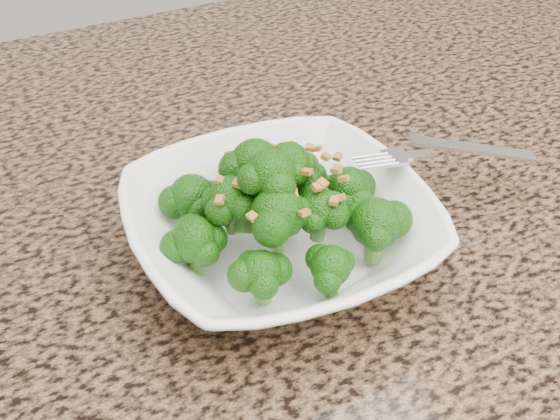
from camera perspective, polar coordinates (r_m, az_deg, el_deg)
granite_counter at (r=0.66m, az=7.37°, el=-0.84°), size 1.64×1.04×0.03m
bowl at (r=0.57m, az=0.00°, el=-1.59°), size 0.25×0.25×0.06m
broccoli_pile at (r=0.53m, az=0.00°, el=3.91°), size 0.21×0.21×0.07m
garlic_topping at (r=0.51m, az=0.00°, el=7.56°), size 0.13×0.13×0.01m
fork at (r=0.61m, az=11.29°, el=4.47°), size 0.19×0.10×0.01m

